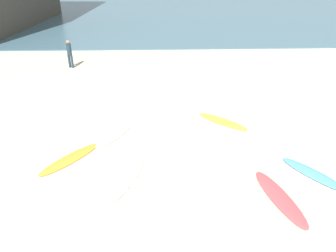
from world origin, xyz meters
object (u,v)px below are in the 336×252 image
object	(u,v)px
surfboard_4	(161,149)
surfboard_3	(223,121)
surfboard_6	(280,197)
beachgoer_near	(69,53)
surfboard_5	(113,136)
surfboard_2	(249,163)
surfboard_1	(126,178)
surfboard_0	(70,159)
surfboard_7	(314,174)

from	to	relation	value
surfboard_4	surfboard_3	bearing A→B (deg)	85.61
surfboard_4	surfboard_6	xyz separation A→B (m)	(3.31, -2.70, 0.01)
surfboard_4	surfboard_6	world-z (taller)	surfboard_6
surfboard_6	beachgoer_near	xyz separation A→B (m)	(-8.67, 12.47, 0.89)
surfboard_6	beachgoer_near	world-z (taller)	beachgoer_near
surfboard_5	surfboard_2	bearing A→B (deg)	-172.10
surfboard_1	surfboard_3	size ratio (longest dim) A/B	1.12
surfboard_1	surfboard_5	world-z (taller)	surfboard_1
surfboard_1	surfboard_4	xyz separation A→B (m)	(1.08, 1.65, 0.00)
surfboard_1	surfboard_3	world-z (taller)	same
surfboard_2	surfboard_5	distance (m)	5.08
surfboard_5	surfboard_6	world-z (taller)	surfboard_6
surfboard_2	surfboard_6	distance (m)	1.76
surfboard_2	surfboard_5	xyz separation A→B (m)	(-4.68, 1.98, -0.00)
surfboard_5	surfboard_3	bearing A→B (deg)	-135.54
beachgoer_near	surfboard_2	bearing A→B (deg)	-30.10
surfboard_0	surfboard_2	size ratio (longest dim) A/B	1.02
surfboard_0	surfboard_2	bearing A→B (deg)	33.70
surfboard_0	surfboard_6	bearing A→B (deg)	19.36
surfboard_3	surfboard_5	bearing A→B (deg)	-32.88
surfboard_6	surfboard_7	xyz separation A→B (m)	(1.44, 1.04, -0.00)
surfboard_6	beachgoer_near	bearing A→B (deg)	112.47
surfboard_2	beachgoer_near	bearing A→B (deg)	147.06
surfboard_3	surfboard_7	world-z (taller)	surfboard_7
surfboard_3	surfboard_5	size ratio (longest dim) A/B	1.17
surfboard_0	surfboard_4	distance (m)	3.09
surfboard_0	surfboard_6	world-z (taller)	surfboard_6
surfboard_4	surfboard_5	bearing A→B (deg)	-161.63
surfboard_2	surfboard_3	distance (m)	3.06
surfboard_6	surfboard_5	bearing A→B (deg)	131.81
surfboard_2	surfboard_1	bearing A→B (deg)	-150.96
surfboard_3	surfboard_7	bearing A→B (deg)	73.60
surfboard_5	surfboard_7	world-z (taller)	surfboard_7
surfboard_5	surfboard_6	size ratio (longest dim) A/B	0.78
surfboard_0	surfboard_5	xyz separation A→B (m)	(1.26, 1.49, -0.00)
surfboard_7	surfboard_6	bearing A→B (deg)	-178.32
surfboard_7	surfboard_4	bearing A→B (deg)	126.59
surfboard_6	beachgoer_near	distance (m)	15.22
surfboard_1	surfboard_6	xyz separation A→B (m)	(4.38, -1.05, 0.01)
surfboard_5	surfboard_7	bearing A→B (deg)	-171.20
surfboard_6	surfboard_2	bearing A→B (deg)	91.59
surfboard_0	surfboard_6	xyz separation A→B (m)	(6.36, -2.19, 0.01)
surfboard_0	surfboard_3	xyz separation A→B (m)	(5.65, 2.56, 0.00)
surfboard_4	surfboard_6	bearing A→B (deg)	8.02
surfboard_5	surfboard_7	distance (m)	7.06
surfboard_1	surfboard_7	bearing A→B (deg)	-159.42
surfboard_2	surfboard_7	xyz separation A→B (m)	(1.86, -0.67, 0.01)
surfboard_2	surfboard_4	world-z (taller)	surfboard_4
surfboard_0	surfboard_7	world-z (taller)	surfboard_7
beachgoer_near	surfboard_1	bearing A→B (deg)	-46.99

